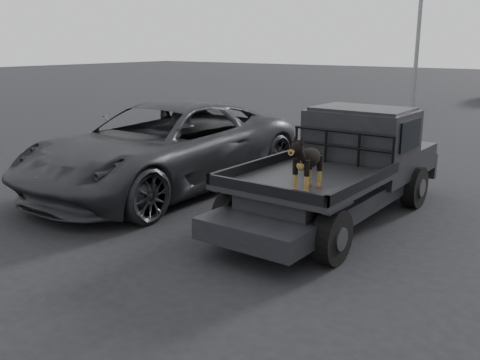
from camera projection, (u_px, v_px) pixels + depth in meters
The scene contains 6 objects.
ground at pixel (256, 259), 7.36m from camera, with size 120.00×120.00×0.00m, color black.
flatbed_ute at pixel (335, 193), 8.90m from camera, with size 2.00×5.40×0.92m, color black, non-canonical shape.
ute_cab at pixel (361, 132), 9.41m from camera, with size 1.72×1.30×0.88m, color black, non-canonical shape.
headache_rack at pixel (342, 148), 8.87m from camera, with size 1.80×0.08×0.55m, color black, non-canonical shape.
dog at pixel (308, 163), 7.36m from camera, with size 0.32×0.60×0.74m, color black, non-canonical shape.
parked_suv at pixel (163, 147), 10.71m from camera, with size 2.87×6.23×1.73m, color #2F2F33.
Camera 1 is at (3.91, -5.64, 2.89)m, focal length 40.00 mm.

